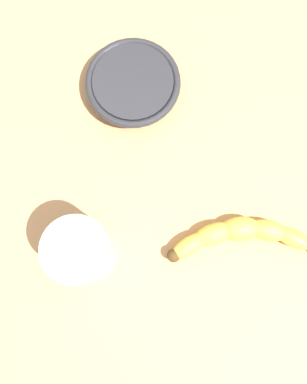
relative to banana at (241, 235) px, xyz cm
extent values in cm
cube|color=tan|center=(-6.43, -6.28, -3.36)|extent=(120.00, 120.00, 3.00)
ellipsoid|color=#F4DA4A|center=(-1.46, 7.84, 0.00)|extent=(3.73, 6.55, 2.68)
ellipsoid|color=#F4DA4A|center=(-1.68, 3.74, 0.00)|extent=(3.63, 6.39, 3.20)
ellipsoid|color=#F4DA4A|center=(-0.89, -0.29, 0.00)|extent=(5.46, 7.03, 3.73)
ellipsoid|color=#F4DA4A|center=(0.86, -4.01, 0.00)|extent=(6.01, 6.93, 3.20)
ellipsoid|color=#F4DA4A|center=(3.47, -7.18, 0.00)|extent=(6.33, 6.20, 2.68)
sphere|color=#513819|center=(5.48, -9.10, 0.00)|extent=(2.05, 2.05, 2.05)
cylinder|color=silver|center=(8.27, -22.04, 3.69)|extent=(9.23, 9.23, 11.11)
cylinder|color=#A9CD94|center=(8.27, -22.04, 3.15)|extent=(8.73, 8.73, 9.53)
cylinder|color=#2D2D33|center=(-19.16, -21.85, 0.10)|extent=(12.85, 12.85, 3.92)
torus|color=#2D2D33|center=(-19.16, -21.85, 1.45)|extent=(15.17, 15.17, 1.20)
camera|label=1|loc=(8.13, -11.54, 64.25)|focal=39.77mm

